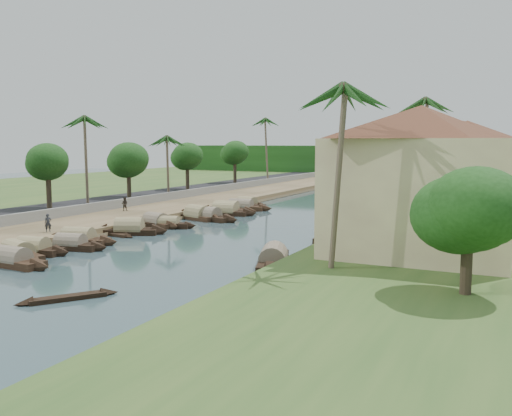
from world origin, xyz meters
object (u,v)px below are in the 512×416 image
at_px(sampan_1, 33,249).
at_px(bridge, 387,179).
at_px(building_near, 419,181).
at_px(person_near, 48,223).
at_px(sampan_0, 12,261).

bearing_deg(sampan_1, bridge, 73.99).
bearing_deg(building_near, bridge, 104.39).
bearing_deg(person_near, sampan_0, -104.17).
bearing_deg(person_near, bridge, 33.37).
relative_size(bridge, building_near, 1.89).
bearing_deg(building_near, sampan_0, -158.94).
distance_m(bridge, sampan_0, 84.75).
relative_size(sampan_0, sampan_1, 1.12).
relative_size(bridge, sampan_0, 3.56).
distance_m(sampan_0, sampan_1, 4.40).
bearing_deg(person_near, sampan_1, -101.08).
xyz_separation_m(bridge, building_near, (18.99, -74.00, 4.66)).
relative_size(building_near, person_near, 8.84).
distance_m(building_near, sampan_0, 29.46).
height_order(bridge, sampan_1, bridge).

